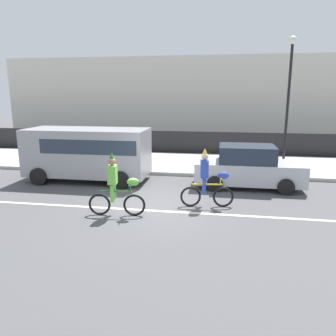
% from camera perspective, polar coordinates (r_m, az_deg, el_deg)
% --- Properties ---
extents(ground_plane, '(80.00, 80.00, 0.00)m').
position_cam_1_polar(ground_plane, '(10.82, -2.77, -6.50)').
color(ground_plane, '#4C4C4F').
extents(road_centre_line, '(36.00, 0.14, 0.01)m').
position_cam_1_polar(road_centre_line, '(10.36, -3.35, -7.38)').
color(road_centre_line, beige).
rests_on(road_centre_line, ground).
extents(sidewalk_curb, '(60.00, 5.00, 0.15)m').
position_cam_1_polar(sidewalk_curb, '(16.99, 1.79, 0.90)').
color(sidewalk_curb, '#ADAAA3').
rests_on(sidewalk_curb, ground).
extents(fence_line, '(40.00, 0.08, 1.40)m').
position_cam_1_polar(fence_line, '(19.72, 2.92, 4.39)').
color(fence_line, black).
rests_on(fence_line, ground).
extents(building_backdrop, '(28.00, 8.00, 6.23)m').
position_cam_1_polar(building_backdrop, '(28.11, 4.19, 11.81)').
color(building_backdrop, beige).
rests_on(building_backdrop, ground).
extents(parade_cyclist_lime, '(1.72, 0.50, 1.92)m').
position_cam_1_polar(parade_cyclist_lime, '(9.80, -8.91, -3.55)').
color(parade_cyclist_lime, black).
rests_on(parade_cyclist_lime, ground).
extents(parade_cyclist_cobalt, '(1.71, 0.51, 1.92)m').
position_cam_1_polar(parade_cyclist_cobalt, '(10.51, 6.93, -2.37)').
color(parade_cyclist_cobalt, black).
rests_on(parade_cyclist_cobalt, ground).
extents(parked_van_grey, '(5.00, 2.22, 2.18)m').
position_cam_1_polar(parked_van_grey, '(13.97, -13.52, 2.98)').
color(parked_van_grey, '#99999E').
rests_on(parked_van_grey, ground).
extents(parked_car_silver, '(4.10, 1.92, 1.64)m').
position_cam_1_polar(parked_car_silver, '(13.10, 13.76, 0.10)').
color(parked_car_silver, '#B7BABF').
rests_on(parked_car_silver, ground).
extents(street_lamp_post, '(0.36, 0.36, 5.86)m').
position_cam_1_polar(street_lamp_post, '(15.87, 20.37, 13.51)').
color(street_lamp_post, black).
rests_on(street_lamp_post, sidewalk_curb).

